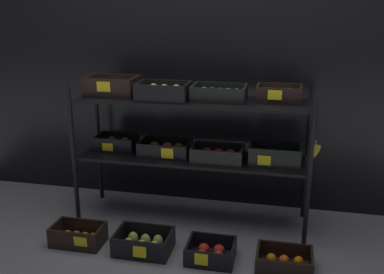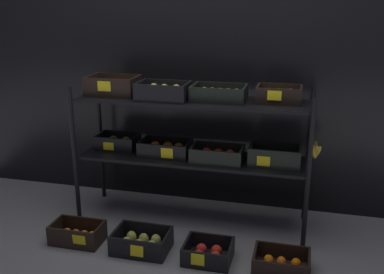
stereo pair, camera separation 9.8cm
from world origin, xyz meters
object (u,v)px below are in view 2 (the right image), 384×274
object	(u,v)px
display_rack	(191,126)
crate_ground_apple_red	(208,253)
crate_ground_right_tangerine	(281,264)
crate_ground_pear	(142,243)
crate_ground_tangerine	(78,235)

from	to	relation	value
display_rack	crate_ground_apple_red	xyz separation A→B (m)	(0.24, -0.52, -0.68)
display_rack	crate_ground_right_tangerine	xyz separation A→B (m)	(0.70, -0.52, -0.69)
crate_ground_pear	crate_ground_apple_red	distance (m)	0.45
crate_ground_right_tangerine	crate_ground_tangerine	bearing A→B (deg)	179.64
crate_ground_pear	crate_ground_tangerine	bearing A→B (deg)	-179.51
display_rack	crate_ground_pear	bearing A→B (deg)	-112.07
crate_ground_apple_red	crate_ground_tangerine	bearing A→B (deg)	179.90
display_rack	crate_ground_apple_red	bearing A→B (deg)	-64.73
crate_ground_right_tangerine	crate_ground_apple_red	bearing A→B (deg)	179.13
display_rack	crate_ground_tangerine	distance (m)	1.08
display_rack	crate_ground_pear	size ratio (longest dim) A/B	4.74
crate_ground_pear	crate_ground_right_tangerine	bearing A→B (deg)	-0.79
crate_ground_tangerine	crate_ground_apple_red	size ratio (longest dim) A/B	1.14
crate_ground_tangerine	crate_ground_right_tangerine	world-z (taller)	crate_ground_tangerine
display_rack	crate_ground_tangerine	xyz separation A→B (m)	(-0.67, -0.51, -0.68)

